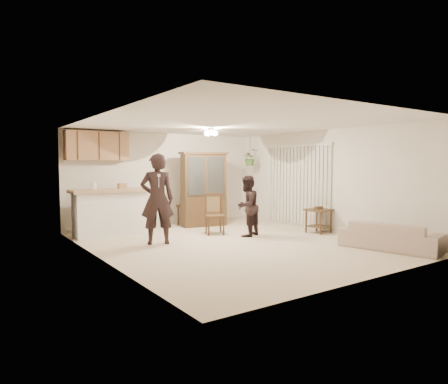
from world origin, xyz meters
TOP-DOWN VIEW (x-y plane):
  - floor at (0.00, 0.00)m, footprint 6.50×6.50m
  - ceiling at (0.00, 0.00)m, footprint 5.50×6.50m
  - wall_back at (0.00, 3.25)m, footprint 5.50×0.02m
  - wall_front at (0.00, -3.25)m, footprint 5.50×0.02m
  - wall_left at (-2.75, 0.00)m, footprint 0.02×6.50m
  - wall_right at (2.75, 0.00)m, footprint 0.02×6.50m
  - breakfast_bar at (-1.85, 2.35)m, footprint 1.60×0.55m
  - bar_top at (-1.85, 2.35)m, footprint 1.75×0.70m
  - upper_cabinets at (-1.90, 3.07)m, footprint 1.50×0.34m
  - vertical_blinds at (2.71, 0.90)m, footprint 0.06×2.30m
  - ceiling_fixture at (0.20, 1.20)m, footprint 0.36×0.36m
  - hanging_plant at (2.30, 2.40)m, footprint 0.43×0.37m
  - plant_cord at (2.30, 2.40)m, footprint 0.01×0.01m
  - sofa at (2.14, -2.22)m, footprint 1.16×1.99m
  - adult at (-1.37, 0.82)m, footprint 0.77×0.63m
  - child at (0.71, 0.48)m, footprint 0.80×0.73m
  - china_hutch at (0.71, 2.39)m, footprint 1.32×0.70m
  - side_table at (2.43, -0.13)m, footprint 0.58×0.58m
  - chair_bar at (-1.47, 2.57)m, footprint 0.55×0.55m
  - chair_hutch_left at (0.26, 1.15)m, footprint 0.56×0.56m
  - chair_hutch_right at (0.51, 2.84)m, footprint 0.73×0.73m
  - controller_adult at (-1.52, 0.41)m, footprint 0.10×0.17m
  - controller_child at (0.84, 0.18)m, footprint 0.08×0.13m

SIDE VIEW (x-z plane):
  - floor at x=0.00m, z-range 0.00..0.00m
  - chair_bar at x=-1.47m, z-range -0.20..0.72m
  - chair_hutch_left at x=0.26m, z-range -0.21..0.76m
  - side_table at x=2.43m, z-range -0.02..0.62m
  - chair_hutch_right at x=0.51m, z-range -0.26..0.93m
  - sofa at x=2.14m, z-range 0.00..0.73m
  - breakfast_bar at x=-1.85m, z-range 0.00..1.00m
  - child at x=0.71m, z-range 0.00..1.35m
  - controller_child at x=0.84m, z-range 0.84..0.88m
  - adult at x=-1.37m, z-range 0.00..1.80m
  - china_hutch at x=0.71m, z-range -0.01..1.96m
  - bar_top at x=-1.85m, z-range 1.01..1.09m
  - vertical_blinds at x=2.71m, z-range 0.05..2.15m
  - wall_back at x=0.00m, z-range 0.00..2.50m
  - wall_front at x=0.00m, z-range 0.00..2.50m
  - wall_left at x=-2.75m, z-range 0.00..2.50m
  - wall_right at x=2.75m, z-range 0.00..2.50m
  - controller_adult at x=-1.52m, z-range 1.42..1.47m
  - hanging_plant at x=2.30m, z-range 1.61..2.09m
  - upper_cabinets at x=-1.90m, z-range 1.75..2.45m
  - plant_cord at x=2.30m, z-range 1.85..2.50m
  - ceiling_fixture at x=0.20m, z-range 2.30..2.50m
  - ceiling at x=0.00m, z-range 2.49..2.51m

